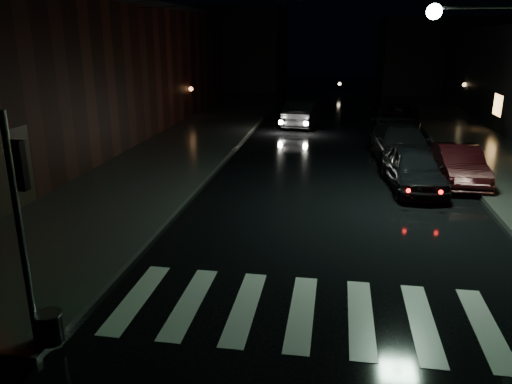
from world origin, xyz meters
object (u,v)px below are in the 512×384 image
at_px(parked_car_b, 458,165).
at_px(parked_car_c, 401,144).
at_px(parked_car_d, 399,117).
at_px(oncoming_car, 303,113).
at_px(parked_car_a, 414,169).

distance_m(parked_car_b, parked_car_c, 3.63).
xyz_separation_m(parked_car_b, parked_car_d, (-1.04, 11.27, 0.03)).
height_order(parked_car_b, oncoming_car, oncoming_car).
distance_m(parked_car_c, parked_car_d, 8.16).
height_order(parked_car_a, parked_car_d, parked_car_a).
relative_size(parked_car_c, oncoming_car, 1.15).
distance_m(parked_car_a, oncoming_car, 13.60).
relative_size(parked_car_a, parked_car_b, 1.04).
distance_m(parked_car_c, oncoming_car, 9.75).
xyz_separation_m(parked_car_a, parked_car_b, (1.80, 1.12, -0.05)).
bearing_deg(parked_car_b, parked_car_d, 94.18).
height_order(parked_car_c, parked_car_d, parked_car_c).
bearing_deg(parked_car_d, parked_car_b, -79.37).
bearing_deg(parked_car_b, parked_car_a, -149.17).
relative_size(parked_car_b, parked_car_c, 0.77).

